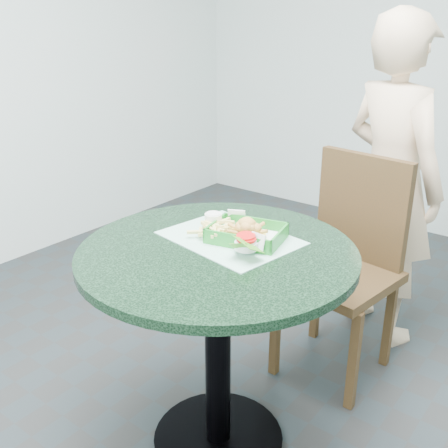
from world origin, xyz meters
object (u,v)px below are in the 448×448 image
Objects in this scene: dining_chair at (348,252)px; crab_sandwich at (245,235)px; sauce_ramekin at (220,221)px; food_basket at (246,242)px; cafe_table at (218,302)px; diner_person at (390,185)px.

dining_chair reaches higher than crab_sandwich.
dining_chair reaches higher than sauce_ramekin.
food_basket is 1.91× the size of crab_sandwich.
cafe_table is 0.60× the size of diner_person.
sauce_ramekin is (-0.14, 0.05, 0.00)m from crab_sandwich.
crab_sandwich reaches higher than food_basket.
crab_sandwich is at bearing -18.76° from sauce_ramekin.
crab_sandwich is (0.04, 0.09, 0.22)m from cafe_table.
diner_person is at bearing 75.75° from sauce_ramekin.
crab_sandwich is at bearing -64.76° from food_basket.
sauce_ramekin is at bearing 168.65° from food_basket.
food_basket is (-0.09, -0.61, 0.23)m from dining_chair.
dining_chair is 0.66m from food_basket.
dining_chair is 7.65× the size of crab_sandwich.
sauce_ramekin reaches higher than food_basket.
sauce_ramekin is (-0.24, -0.94, 0.06)m from diner_person.
cafe_table is at bearing -116.65° from crab_sandwich.
cafe_table is at bearing -107.15° from food_basket.
food_basket is at bearing 115.24° from crab_sandwich.
diner_person is 0.98m from food_basket.
food_basket is 0.14m from sauce_ramekin.
sauce_ramekin is at bearing -103.02° from dining_chair.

